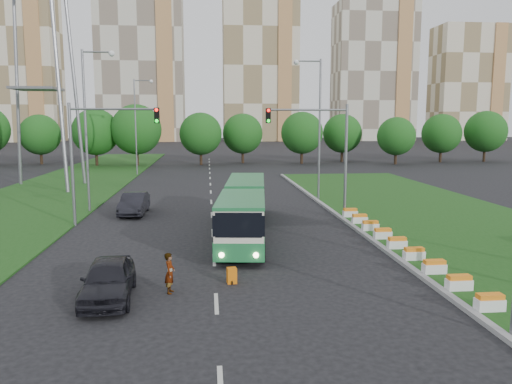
{
  "coord_description": "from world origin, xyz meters",
  "views": [
    {
      "loc": [
        -3.25,
        -24.15,
        6.85
      ],
      "look_at": [
        -0.38,
        5.45,
        2.6
      ],
      "focal_mm": 35.0,
      "sensor_mm": 36.0,
      "label": 1
    }
  ],
  "objects": [
    {
      "name": "apartment_tower_ceast",
      "position": [
        15.0,
        150.0,
        25.0
      ],
      "size": [
        25.0,
        15.0,
        50.0
      ],
      "primitive_type": "cube",
      "color": "beige",
      "rests_on": "ground"
    },
    {
      "name": "apartment_tower_cwest",
      "position": [
        -25.0,
        150.0,
        26.0
      ],
      "size": [
        28.0,
        15.0,
        52.0
      ],
      "primitive_type": "cube",
      "color": "beige",
      "rests_on": "ground"
    },
    {
      "name": "articulated_bus",
      "position": [
        -1.13,
        5.87,
        1.56
      ],
      "size": [
        2.41,
        15.47,
        2.55
      ],
      "rotation": [
        0.0,
        0.0,
        -0.11
      ],
      "color": "beige",
      "rests_on": "ground"
    },
    {
      "name": "traffic_mast_median",
      "position": [
        4.78,
        10.0,
        5.35
      ],
      "size": [
        5.76,
        0.32,
        8.0
      ],
      "color": "slate",
      "rests_on": "ground"
    },
    {
      "name": "flower_planters",
      "position": [
        6.7,
        0.8,
        0.45
      ],
      "size": [
        1.1,
        18.1,
        0.6
      ],
      "primitive_type": null,
      "color": "white",
      "rests_on": "grass_median"
    },
    {
      "name": "midrise_east",
      "position": [
        90.0,
        150.0,
        20.0
      ],
      "size": [
        24.0,
        14.0,
        40.0
      ],
      "primitive_type": "cube",
      "color": "beige",
      "rests_on": "ground"
    },
    {
      "name": "apartment_tower_east",
      "position": [
        55.0,
        150.0,
        23.5
      ],
      "size": [
        27.0,
        15.0,
        47.0
      ],
      "primitive_type": "cube",
      "color": "beige",
      "rests_on": "ground"
    },
    {
      "name": "traffic_mast_left",
      "position": [
        -10.38,
        9.0,
        5.35
      ],
      "size": [
        5.76,
        0.32,
        8.0
      ],
      "color": "slate",
      "rests_on": "ground"
    },
    {
      "name": "left_verge",
      "position": [
        -18.0,
        25.0,
        0.05
      ],
      "size": [
        12.0,
        110.0,
        0.1
      ],
      "primitive_type": "cube",
      "color": "#194513",
      "rests_on": "ground"
    },
    {
      "name": "ground",
      "position": [
        0.0,
        0.0,
        0.0
      ],
      "size": [
        360.0,
        360.0,
        0.0
      ],
      "primitive_type": "plane",
      "color": "black",
      "rests_on": "ground"
    },
    {
      "name": "street_lamps",
      "position": [
        -3.0,
        10.0,
        6.0
      ],
      "size": [
        36.0,
        60.0,
        12.0
      ],
      "primitive_type": null,
      "color": "slate",
      "rests_on": "ground"
    },
    {
      "name": "car_left_near",
      "position": [
        -7.14,
        -5.12,
        0.79
      ],
      "size": [
        2.14,
        4.75,
        1.58
      ],
      "primitive_type": "imported",
      "rotation": [
        0.0,
        0.0,
        0.06
      ],
      "color": "black",
      "rests_on": "ground"
    },
    {
      "name": "lane_markings",
      "position": [
        -3.0,
        20.0,
        0.0
      ],
      "size": [
        0.2,
        100.0,
        0.01
      ],
      "primitive_type": null,
      "color": "#BABAB3",
      "rests_on": "ground"
    },
    {
      "name": "tree_line",
      "position": [
        10.0,
        55.0,
        4.5
      ],
      "size": [
        120.0,
        8.0,
        9.0
      ],
      "primitive_type": null,
      "color": "#195015",
      "rests_on": "ground"
    },
    {
      "name": "median_kerb",
      "position": [
        6.05,
        8.0,
        0.09
      ],
      "size": [
        0.3,
        60.0,
        0.18
      ],
      "primitive_type": "cube",
      "color": "gray",
      "rests_on": "ground"
    },
    {
      "name": "apartment_tower_west",
      "position": [
        -65.0,
        150.0,
        24.0
      ],
      "size": [
        26.0,
        15.0,
        48.0
      ],
      "primitive_type": "cube",
      "color": "beige",
      "rests_on": "ground"
    },
    {
      "name": "pedestrian",
      "position": [
        -4.82,
        -4.65,
        0.83
      ],
      "size": [
        0.47,
        0.65,
        1.65
      ],
      "primitive_type": "imported",
      "rotation": [
        0.0,
        0.0,
        1.45
      ],
      "color": "gray",
      "rests_on": "ground"
    },
    {
      "name": "car_left_far",
      "position": [
        -8.71,
        12.85,
        0.79
      ],
      "size": [
        1.81,
        4.85,
        1.58
      ],
      "primitive_type": "imported",
      "rotation": [
        0.0,
        0.0,
        -0.03
      ],
      "color": "black",
      "rests_on": "ground"
    },
    {
      "name": "shopping_trolley",
      "position": [
        -2.3,
        -3.69,
        0.34
      ],
      "size": [
        0.4,
        0.42,
        0.68
      ],
      "rotation": [
        0.0,
        0.0,
        0.15
      ],
      "color": "orange",
      "rests_on": "ground"
    },
    {
      "name": "grass_median",
      "position": [
        13.0,
        8.0,
        0.07
      ],
      "size": [
        14.0,
        60.0,
        0.15
      ],
      "primitive_type": "cube",
      "color": "#194513",
      "rests_on": "ground"
    }
  ]
}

